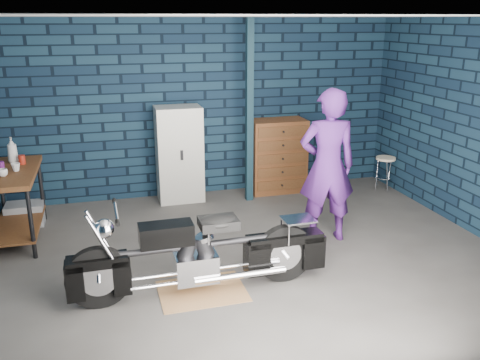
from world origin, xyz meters
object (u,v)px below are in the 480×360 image
at_px(storage_bin, 25,214).
at_px(tool_chest, 278,156).
at_px(motorcycle, 201,248).
at_px(locker, 179,154).
at_px(shop_stool, 384,174).
at_px(person, 327,166).
at_px(workbench, 15,206).

xyz_separation_m(storage_bin, tool_chest, (3.76, 0.44, 0.43)).
xyz_separation_m(motorcycle, locker, (0.23, 2.83, 0.23)).
xyz_separation_m(motorcycle, shop_stool, (3.47, 2.38, -0.21)).
height_order(person, storage_bin, person).
relative_size(motorcycle, storage_bin, 4.63).
distance_m(workbench, person, 3.91).
relative_size(person, shop_stool, 3.40).
relative_size(workbench, storage_bin, 2.89).
bearing_deg(locker, workbench, -157.08).
distance_m(storage_bin, locker, 2.31).
height_order(storage_bin, locker, locker).
xyz_separation_m(locker, shop_stool, (3.25, -0.45, -0.44)).
xyz_separation_m(locker, tool_chest, (1.57, 0.00, -0.14)).
xyz_separation_m(person, storage_bin, (-3.73, 1.48, -0.80)).
bearing_deg(locker, shop_stool, -7.89).
bearing_deg(tool_chest, motorcycle, -122.43).
bearing_deg(shop_stool, tool_chest, 164.98).
bearing_deg(tool_chest, workbench, -166.10).
distance_m(workbench, storage_bin, 0.58).
bearing_deg(person, tool_chest, -81.20).
xyz_separation_m(motorcycle, tool_chest, (1.80, 2.83, 0.09)).
bearing_deg(shop_stool, motorcycle, -145.58).
bearing_deg(storage_bin, locker, 11.34).
height_order(motorcycle, person, person).
relative_size(workbench, motorcycle, 0.63).
height_order(locker, shop_stool, locker).
height_order(workbench, motorcycle, motorcycle).
relative_size(workbench, shop_stool, 2.49).
height_order(tool_chest, shop_stool, tool_chest).
bearing_deg(locker, motorcycle, -94.61).
distance_m(motorcycle, locker, 2.85).
bearing_deg(workbench, locker, 22.92).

